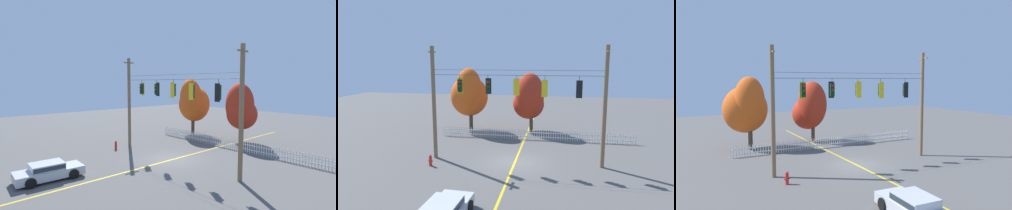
# 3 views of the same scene
# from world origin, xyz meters

# --- Properties ---
(ground) EXTENTS (80.00, 80.00, 0.00)m
(ground) POSITION_xyz_m (0.00, 0.00, 0.00)
(ground) COLOR #565451
(lane_centerline_stripe) EXTENTS (0.16, 36.00, 0.01)m
(lane_centerline_stripe) POSITION_xyz_m (0.00, 0.00, 0.00)
(lane_centerline_stripe) COLOR gold
(lane_centerline_stripe) RESTS_ON ground
(signal_support_span) EXTENTS (12.99, 1.10, 8.72)m
(signal_support_span) POSITION_xyz_m (0.00, -0.00, 4.43)
(signal_support_span) COLOR brown
(signal_support_span) RESTS_ON ground
(traffic_signal_westbound_side) EXTENTS (0.43, 0.38, 1.41)m
(traffic_signal_westbound_side) POSITION_xyz_m (-4.22, 0.01, 5.76)
(traffic_signal_westbound_side) COLOR black
(traffic_signal_eastbound_side) EXTENTS (0.43, 0.38, 1.42)m
(traffic_signal_eastbound_side) POSITION_xyz_m (-2.04, 0.01, 5.76)
(traffic_signal_eastbound_side) COLOR black
(traffic_signal_northbound_primary) EXTENTS (0.43, 0.38, 1.45)m
(traffic_signal_northbound_primary) POSITION_xyz_m (0.10, -0.01, 5.75)
(traffic_signal_northbound_primary) COLOR black
(traffic_signal_northbound_secondary) EXTENTS (0.43, 0.38, 1.53)m
(traffic_signal_northbound_secondary) POSITION_xyz_m (2.14, -0.01, 5.68)
(traffic_signal_northbound_secondary) COLOR black
(traffic_signal_southbound_primary) EXTENTS (0.43, 0.38, 1.55)m
(traffic_signal_southbound_primary) POSITION_xyz_m (4.55, -0.01, 5.66)
(traffic_signal_southbound_primary) COLOR black
(white_picket_fence) EXTENTS (18.48, 0.06, 0.99)m
(white_picket_fence) POSITION_xyz_m (0.97, 6.50, 0.50)
(white_picket_fence) COLOR silver
(white_picket_fence) RESTS_ON ground
(autumn_maple_near_fence) EXTENTS (4.09, 3.88, 6.77)m
(autumn_maple_near_fence) POSITION_xyz_m (-6.34, 9.34, 4.01)
(autumn_maple_near_fence) COLOR #473828
(autumn_maple_near_fence) RESTS_ON ground
(autumn_maple_mid) EXTENTS (3.35, 3.71, 6.31)m
(autumn_maple_mid) POSITION_xyz_m (0.11, 9.76, 3.50)
(autumn_maple_mid) COLOR #473828
(autumn_maple_mid) RESTS_ON ground
(fire_hydrant) EXTENTS (0.38, 0.22, 0.82)m
(fire_hydrant) POSITION_xyz_m (-6.00, -1.80, 0.40)
(fire_hydrant) COLOR red
(fire_hydrant) RESTS_ON ground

